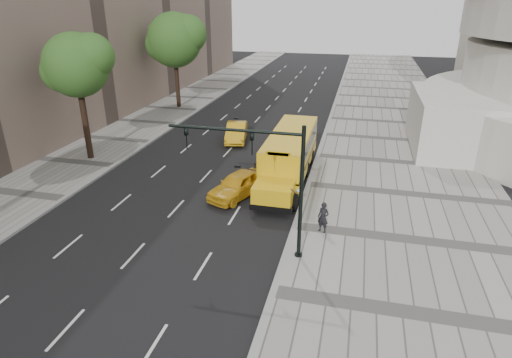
% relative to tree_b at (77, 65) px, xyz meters
% --- Properties ---
extents(ground, '(140.00, 140.00, 0.00)m').
position_rel_tree_b_xyz_m(ground, '(10.42, -1.05, -6.94)').
color(ground, black).
rests_on(ground, ground).
extents(sidewalk_museum, '(12.00, 140.00, 0.15)m').
position_rel_tree_b_xyz_m(sidewalk_museum, '(22.42, -1.05, -6.87)').
color(sidewalk_museum, gray).
rests_on(sidewalk_museum, ground).
extents(sidewalk_far, '(6.00, 140.00, 0.15)m').
position_rel_tree_b_xyz_m(sidewalk_far, '(-0.58, -1.05, -6.87)').
color(sidewalk_far, gray).
rests_on(sidewalk_far, ground).
extents(curb_museum, '(0.30, 140.00, 0.15)m').
position_rel_tree_b_xyz_m(curb_museum, '(16.42, -1.05, -6.87)').
color(curb_museum, gray).
rests_on(curb_museum, ground).
extents(curb_far, '(0.30, 140.00, 0.15)m').
position_rel_tree_b_xyz_m(curb_far, '(2.42, -1.05, -6.87)').
color(curb_far, gray).
rests_on(curb_far, ground).
extents(tree_b, '(4.99, 4.43, 9.13)m').
position_rel_tree_b_xyz_m(tree_b, '(0.00, 0.00, 0.00)').
color(tree_b, black).
rests_on(tree_b, ground).
extents(tree_c, '(6.27, 5.57, 9.91)m').
position_rel_tree_b_xyz_m(tree_c, '(0.02, 16.58, 0.22)').
color(tree_c, black).
rests_on(tree_c, ground).
extents(school_bus, '(2.96, 11.56, 3.19)m').
position_rel_tree_b_xyz_m(school_bus, '(14.92, 0.29, -5.18)').
color(school_bus, gold).
rests_on(school_bus, ground).
extents(taxi_near, '(3.32, 4.76, 1.50)m').
position_rel_tree_b_xyz_m(taxi_near, '(12.42, -3.54, -6.19)').
color(taxi_near, gold).
rests_on(taxi_near, ground).
extents(taxi_far, '(2.45, 4.76, 1.50)m').
position_rel_tree_b_xyz_m(taxi_far, '(9.26, 6.98, -6.19)').
color(taxi_far, gold).
rests_on(taxi_far, ground).
extents(pedestrian, '(0.69, 0.58, 1.62)m').
position_rel_tree_b_xyz_m(pedestrian, '(17.88, -6.92, -5.98)').
color(pedestrian, black).
rests_on(pedestrian, sidewalk_museum).
extents(traffic_signal, '(6.18, 0.36, 6.40)m').
position_rel_tree_b_xyz_m(traffic_signal, '(15.61, -9.41, -2.85)').
color(traffic_signal, black).
rests_on(traffic_signal, ground).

